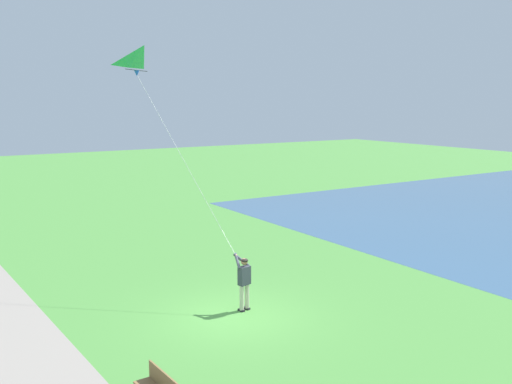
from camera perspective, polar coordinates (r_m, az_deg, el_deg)
name	(u,v)px	position (r m, az deg, el deg)	size (l,w,h in m)	color
ground_plane	(233,316)	(18.20, -2.27, -12.34)	(120.00, 120.00, 0.00)	#4C8E3D
person_kite_flyer	(244,279)	(18.33, -1.23, -8.69)	(0.51, 0.63, 1.83)	#232328
flying_kite	(144,62)	(21.62, -11.12, 12.70)	(1.92, 5.69, 6.81)	green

